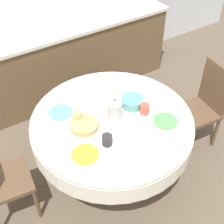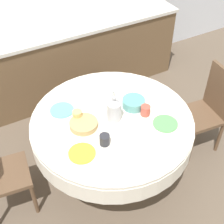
{
  "view_description": "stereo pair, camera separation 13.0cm",
  "coord_description": "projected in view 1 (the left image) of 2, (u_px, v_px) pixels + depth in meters",
  "views": [
    {
      "loc": [
        -1.07,
        -1.68,
        2.63
      ],
      "look_at": [
        0.0,
        0.0,
        0.82
      ],
      "focal_mm": 50.0,
      "sensor_mm": 36.0,
      "label": 1
    },
    {
      "loc": [
        -0.96,
        -1.74,
        2.63
      ],
      "look_at": [
        0.0,
        0.0,
        0.82
      ],
      "focal_mm": 50.0,
      "sensor_mm": 36.0,
      "label": 2
    }
  ],
  "objects": [
    {
      "name": "plate_near_right",
      "position": [
        165.0,
        121.0,
        2.71
      ],
      "size": [
        0.22,
        0.22,
        0.01
      ],
      "primitive_type": "cylinder",
      "color": "#5BA85B",
      "rests_on": "dining_table"
    },
    {
      "name": "cup_near_left",
      "position": [
        107.0,
        140.0,
        2.49
      ],
      "size": [
        0.08,
        0.08,
        0.09
      ],
      "primitive_type": "cylinder",
      "color": "#28282D",
      "rests_on": "dining_table"
    },
    {
      "name": "bread_basket",
      "position": [
        84.0,
        126.0,
        2.64
      ],
      "size": [
        0.24,
        0.24,
        0.05
      ],
      "primitive_type": "cylinder",
      "color": "tan",
      "rests_on": "dining_table"
    },
    {
      "name": "coffee_carafe",
      "position": [
        114.0,
        110.0,
        2.66
      ],
      "size": [
        0.12,
        0.12,
        0.26
      ],
      "color": "#B2B2B7",
      "rests_on": "dining_table"
    },
    {
      "name": "plate_near_left",
      "position": [
        85.0,
        155.0,
        2.43
      ],
      "size": [
        0.22,
        0.22,
        0.01
      ],
      "primitive_type": "cylinder",
      "color": "yellow",
      "rests_on": "dining_table"
    },
    {
      "name": "cup_far_right",
      "position": [
        108.0,
        93.0,
        2.93
      ],
      "size": [
        0.08,
        0.08,
        0.09
      ],
      "primitive_type": "cylinder",
      "color": "white",
      "rests_on": "dining_table"
    },
    {
      "name": "plate_far_right",
      "position": [
        122.0,
        87.0,
        3.07
      ],
      "size": [
        0.22,
        0.22,
        0.01
      ],
      "primitive_type": "cylinder",
      "color": "white",
      "rests_on": "dining_table"
    },
    {
      "name": "kitchen_counter",
      "position": [
        47.0,
        64.0,
        3.86
      ],
      "size": [
        3.24,
        0.64,
        0.94
      ],
      "color": "brown",
      "rests_on": "ground_plane"
    },
    {
      "name": "cup_near_right",
      "position": [
        145.0,
        109.0,
        2.76
      ],
      "size": [
        0.08,
        0.08,
        0.09
      ],
      "primitive_type": "cylinder",
      "color": "#CC4C3D",
      "rests_on": "dining_table"
    },
    {
      "name": "cup_far_left",
      "position": [
        77.0,
        117.0,
        2.69
      ],
      "size": [
        0.08,
        0.08,
        0.09
      ],
      "primitive_type": "cylinder",
      "color": "#DBB766",
      "rests_on": "dining_table"
    },
    {
      "name": "plate_far_left",
      "position": [
        61.0,
        112.0,
        2.79
      ],
      "size": [
        0.22,
        0.22,
        0.01
      ],
      "primitive_type": "cylinder",
      "color": "#60BCB7",
      "rests_on": "dining_table"
    },
    {
      "name": "chair_left",
      "position": [
        204.0,
        103.0,
        3.24
      ],
      "size": [
        0.44,
        0.44,
        0.95
      ],
      "rotation": [
        0.0,
        0.0,
        1.46
      ],
      "color": "brown",
      "rests_on": "ground_plane"
    },
    {
      "name": "dining_table",
      "position": [
        112.0,
        128.0,
        2.82
      ],
      "size": [
        1.45,
        1.45,
        0.74
      ],
      "color": "tan",
      "rests_on": "ground_plane"
    },
    {
      "name": "fruit_bowl",
      "position": [
        132.0,
        102.0,
        2.85
      ],
      "size": [
        0.21,
        0.21,
        0.08
      ],
      "primitive_type": "cylinder",
      "color": "#569993",
      "rests_on": "dining_table"
    },
    {
      "name": "ground_plane",
      "position": [
        112.0,
        170.0,
        3.24
      ],
      "size": [
        12.0,
        12.0,
        0.0
      ],
      "primitive_type": "plane",
      "color": "brown"
    }
  ]
}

